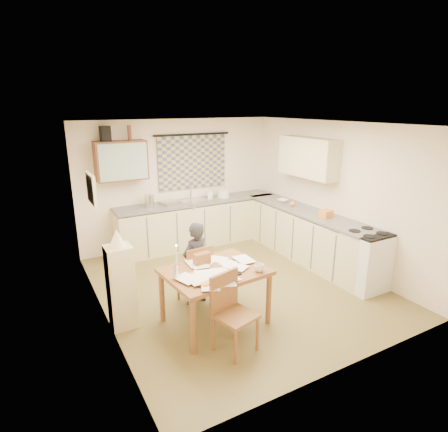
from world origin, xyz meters
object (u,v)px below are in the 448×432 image
counter_back (198,223)px  shelf_stand (121,287)px  dining_table (215,296)px  person (195,264)px  counter_right (306,235)px  stove (365,261)px  chair_far (195,285)px

counter_back → shelf_stand: bearing=-133.5°
dining_table → person: (-0.01, 0.58, 0.23)m
counter_back → counter_right: size_ratio=1.12×
counter_back → stove: same height
counter_back → chair_far: size_ratio=3.69×
stove → chair_far: size_ratio=1.03×
stove → dining_table: size_ratio=0.70×
counter_right → dining_table: size_ratio=2.23×
chair_far → shelf_stand: bearing=0.3°
counter_back → counter_right: 2.16m
dining_table → shelf_stand: size_ratio=1.20×
stove → shelf_stand: size_ratio=0.84×
chair_far → shelf_stand: 1.10m
shelf_stand → person: bearing=4.6°
person → shelf_stand: 1.07m
counter_back → dining_table: size_ratio=2.50×
dining_table → shelf_stand: 1.20m
chair_far → shelf_stand: shelf_stand is taller
stove → counter_back: bearing=115.6°
stove → shelf_stand: 3.62m
counter_back → dining_table: 2.91m
stove → counter_right: bearing=90.0°
shelf_stand → counter_right: bearing=9.8°
counter_back → chair_far: counter_back is taller
dining_table → person: bearing=85.5°
counter_right → chair_far: 2.53m
person → shelf_stand: size_ratio=1.11×
dining_table → chair_far: (-0.01, 0.60, -0.10)m
person → chair_far: bearing=-94.8°
shelf_stand → chair_far: bearing=5.8°
counter_back → person: bearing=-115.9°
stove → chair_far: bearing=160.7°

